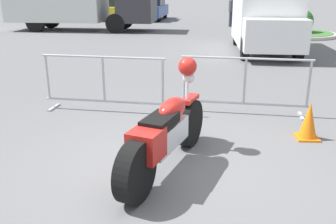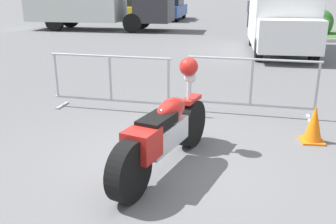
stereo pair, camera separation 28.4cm
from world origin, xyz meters
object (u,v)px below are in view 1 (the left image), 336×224
object	(u,v)px
parked_car_yellow	(113,9)
pedestrian	(231,10)
parked_car_white	(36,9)
parked_car_blue	(151,9)
delivery_van	(265,16)
parked_car_silver	(76,9)
crowd_barrier_near	(104,83)
crowd_barrier_far	(245,85)
motorcycle	(166,132)
traffic_cone	(309,121)

from	to	relation	value
parked_car_yellow	pedestrian	world-z (taller)	pedestrian
parked_car_white	parked_car_blue	xyz separation A→B (m)	(8.13, 0.16, 0.05)
parked_car_blue	pedestrian	xyz separation A→B (m)	(5.09, -4.28, 0.16)
delivery_van	parked_car_blue	world-z (taller)	delivery_van
delivery_van	parked_car_silver	bearing A→B (deg)	-138.30
crowd_barrier_near	crowd_barrier_far	world-z (taller)	same
motorcycle	parked_car_silver	xyz separation A→B (m)	(-7.79, 22.63, 0.21)
crowd_barrier_near	parked_car_blue	bearing A→B (deg)	93.01
motorcycle	parked_car_white	xyz separation A→B (m)	(-10.49, 22.22, 0.19)
parked_car_white	motorcycle	bearing A→B (deg)	-149.82
pedestrian	crowd_barrier_far	bearing A→B (deg)	-171.82
motorcycle	pedestrian	world-z (taller)	pedestrian
delivery_van	parked_car_white	size ratio (longest dim) A/B	1.20
parked_car_silver	pedestrian	distance (m)	11.44
motorcycle	traffic_cone	world-z (taller)	motorcycle
parked_car_silver	crowd_barrier_far	bearing A→B (deg)	-150.99
crowd_barrier_near	parked_car_yellow	distance (m)	20.52
parked_car_blue	pedestrian	size ratio (longest dim) A/B	2.70
delivery_van	parked_car_white	xyz separation A→B (m)	(-13.49, 12.70, -0.54)
crowd_barrier_far	parked_car_blue	size ratio (longest dim) A/B	0.51
motorcycle	parked_car_yellow	world-z (taller)	parked_car_yellow
motorcycle	parked_car_silver	distance (m)	23.93
crowd_barrier_near	parked_car_yellow	xyz separation A→B (m)	(-3.76, 20.17, 0.16)
crowd_barrier_near	crowd_barrier_far	size ratio (longest dim) A/B	1.00
parked_car_silver	crowd_barrier_near	bearing A→B (deg)	-157.43
parked_car_silver	parked_car_blue	bearing A→B (deg)	-87.74
motorcycle	parked_car_white	world-z (taller)	parked_car_white
parked_car_yellow	parked_car_white	bearing A→B (deg)	97.51
parked_car_yellow	pedestrian	size ratio (longest dim) A/B	2.53
crowd_barrier_far	delivery_van	distance (m)	7.44
delivery_van	parked_car_silver	world-z (taller)	delivery_van
delivery_van	traffic_cone	distance (m)	8.48
parked_car_white	pedestrian	size ratio (longest dim) A/B	2.51
parked_car_white	traffic_cone	distance (m)	24.59
crowd_barrier_far	pedestrian	size ratio (longest dim) A/B	1.39
delivery_van	parked_car_silver	distance (m)	16.98
crowd_barrier_near	pedestrian	world-z (taller)	pedestrian
crowd_barrier_far	delivery_van	bearing A→B (deg)	76.90
crowd_barrier_near	parked_car_silver	xyz separation A→B (m)	(-6.47, 20.33, 0.17)
traffic_cone	motorcycle	bearing A→B (deg)	-152.22
parked_car_silver	traffic_cone	size ratio (longest dim) A/B	7.36
crowd_barrier_far	pedestrian	bearing A→B (deg)	84.92
parked_car_white	delivery_van	bearing A→B (deg)	-128.38
traffic_cone	parked_car_blue	bearing A→B (deg)	102.04
crowd_barrier_far	parked_car_blue	distance (m)	20.41
crowd_barrier_near	parked_car_blue	distance (m)	20.11
crowd_barrier_far	parked_car_blue	xyz separation A→B (m)	(-3.68, 20.08, 0.20)
crowd_barrier_far	delivery_van	world-z (taller)	delivery_van
pedestrian	traffic_cone	distance (m)	16.98
crowd_barrier_near	crowd_barrier_far	xyz separation A→B (m)	(2.62, 0.00, 0.00)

